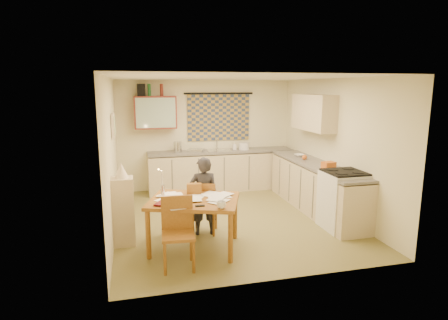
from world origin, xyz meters
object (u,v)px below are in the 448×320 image
object	(u,v)px
stove	(343,200)
chair_far	(205,217)
counter_right	(315,187)
counter_back	(221,171)
person	(204,196)
shelf_stand	(124,211)
dining_table	(194,223)

from	to	relation	value
stove	chair_far	distance (m)	2.32
counter_right	stove	xyz separation A→B (m)	(0.00, -0.99, 0.04)
counter_back	person	bearing A→B (deg)	-109.41
stove	chair_far	size ratio (longest dim) A/B	1.14
counter_back	person	size ratio (longest dim) A/B	2.60
counter_back	shelf_stand	xyz separation A→B (m)	(-2.13, -2.64, 0.07)
counter_right	dining_table	world-z (taller)	counter_right
shelf_stand	chair_far	bearing A→B (deg)	7.39
counter_right	shelf_stand	world-z (taller)	shelf_stand
stove	person	bearing A→B (deg)	172.12
stove	dining_table	size ratio (longest dim) A/B	0.66
chair_far	person	distance (m)	0.37
counter_back	counter_right	size ratio (longest dim) A/B	1.12
stove	shelf_stand	bearing A→B (deg)	176.67
dining_table	shelf_stand	xyz separation A→B (m)	(-1.00, 0.39, 0.14)
counter_back	chair_far	size ratio (longest dim) A/B	3.81
stove	person	world-z (taller)	person
counter_right	shelf_stand	distance (m)	3.63
shelf_stand	counter_right	bearing A→B (deg)	12.51
person	shelf_stand	bearing A→B (deg)	11.01
shelf_stand	counter_back	bearing A→B (deg)	51.08
stove	shelf_stand	world-z (taller)	shelf_stand
person	counter_right	bearing A→B (deg)	-157.87
counter_right	stove	distance (m)	0.99
dining_table	chair_far	bearing A→B (deg)	84.57
counter_right	shelf_stand	xyz separation A→B (m)	(-3.54, -0.79, 0.07)
chair_far	person	bearing A→B (deg)	85.67
chair_far	shelf_stand	distance (m)	1.30
stove	dining_table	world-z (taller)	stove
counter_back	person	distance (m)	2.68
counter_back	person	world-z (taller)	person
dining_table	shelf_stand	bearing A→B (deg)	178.76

